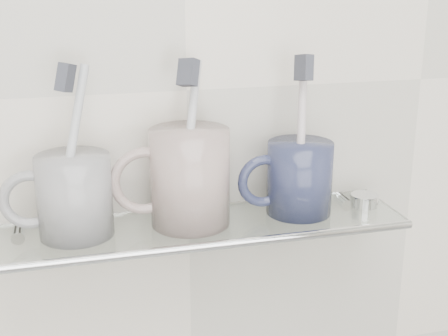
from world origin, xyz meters
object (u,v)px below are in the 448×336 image
object	(u,v)px
mug_left	(75,196)
mug_center	(190,177)
shelf_glass	(199,227)
mug_right	(300,178)

from	to	relation	value
mug_left	mug_center	bearing A→B (deg)	8.73
mug_left	mug_center	distance (m)	0.13
shelf_glass	mug_right	xyz separation A→B (m)	(0.13, 0.00, 0.05)
shelf_glass	mug_center	size ratio (longest dim) A/B	4.32
shelf_glass	mug_center	distance (m)	0.06
shelf_glass	mug_center	bearing A→B (deg)	151.55
shelf_glass	mug_left	bearing A→B (deg)	177.98
shelf_glass	mug_center	xyz separation A→B (m)	(-0.01, 0.00, 0.06)
mug_left	mug_right	size ratio (longest dim) A/B	1.04
mug_left	mug_center	size ratio (longest dim) A/B	0.81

